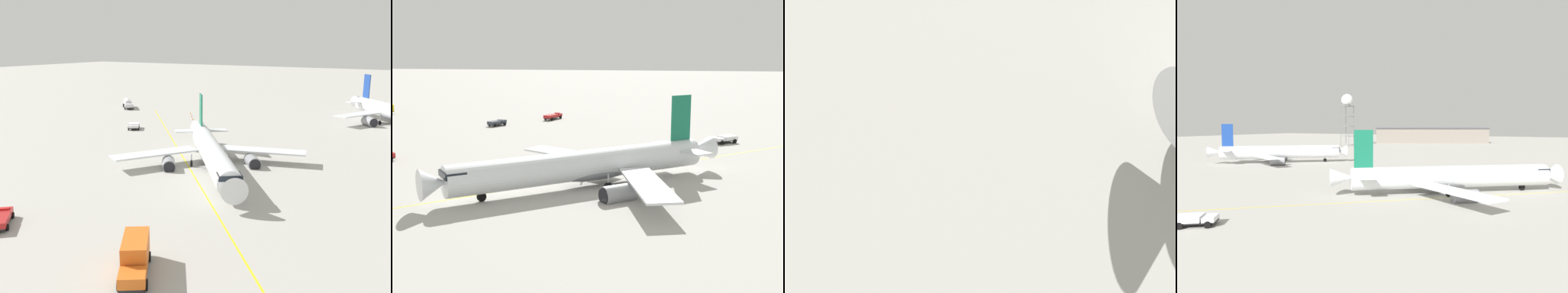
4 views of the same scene
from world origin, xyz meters
TOP-DOWN VIEW (x-y plane):
  - ground_plane at (0.00, 0.00)m, footprint 600.00×600.00m
  - airliner_main at (-2.32, 3.19)m, footprint 28.82×34.99m
  - baggage_truck_truck at (45.32, 30.30)m, footprint 4.49×3.76m
  - pushback_tug_truck at (31.15, -17.48)m, footprint 4.73×5.13m
  - ops_pickup_truck_extra at (57.00, 20.10)m, footprint 6.00×3.72m
  - taxiway_centreline at (0.93, 5.14)m, footprint 88.26×101.06m

SIDE VIEW (x-z plane):
  - ground_plane at x=0.00m, z-range 0.00..0.00m
  - taxiway_centreline at x=0.93m, z-range 0.00..0.01m
  - baggage_truck_truck at x=45.32m, z-range 0.11..1.33m
  - pushback_tug_truck at x=31.15m, z-range 0.16..1.46m
  - ops_pickup_truck_extra at x=57.00m, z-range 0.10..1.51m
  - airliner_main at x=-2.32m, z-range -3.07..8.28m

